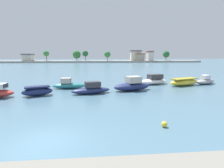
# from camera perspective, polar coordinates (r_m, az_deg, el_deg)

# --- Properties ---
(ground_plane) EXTENTS (400.00, 400.00, 0.00)m
(ground_plane) POSITION_cam_1_polar(r_m,az_deg,el_deg) (10.62, -20.35, -16.97)
(ground_plane) COLOR slate
(moored_boat_2) EXTENTS (3.58, 2.46, 1.10)m
(moored_boat_2) POSITION_cam_1_polar(r_m,az_deg,el_deg) (21.97, -22.71, -2.13)
(moored_boat_2) COLOR navy
(moored_boat_2) RESTS_ON ground
(moored_boat_3) EXTENTS (4.66, 1.64, 1.46)m
(moored_boat_3) POSITION_cam_1_polar(r_m,az_deg,el_deg) (25.44, -13.65, -0.23)
(moored_boat_3) COLOR teal
(moored_boat_3) RESTS_ON ground
(moored_boat_4) EXTENTS (4.93, 2.67, 1.43)m
(moored_boat_4) POSITION_cam_1_polar(r_m,az_deg,el_deg) (21.56, -6.63, -1.72)
(moored_boat_4) COLOR navy
(moored_boat_4) RESTS_ON ground
(moored_boat_5) EXTENTS (5.47, 3.49, 1.84)m
(moored_boat_5) POSITION_cam_1_polar(r_m,az_deg,el_deg) (23.49, 6.51, -0.41)
(moored_boat_5) COLOR navy
(moored_boat_5) RESTS_ON ground
(moored_boat_6) EXTENTS (5.91, 3.57, 1.57)m
(moored_boat_6) POSITION_cam_1_polar(r_m,az_deg,el_deg) (28.91, 12.83, 1.04)
(moored_boat_6) COLOR white
(moored_boat_6) RESTS_ON ground
(moored_boat_7) EXTENTS (5.66, 3.53, 1.11)m
(moored_boat_7) POSITION_cam_1_polar(r_m,az_deg,el_deg) (29.23, 22.01, 0.61)
(moored_boat_7) COLOR yellow
(moored_boat_7) RESTS_ON ground
(moored_boat_8) EXTENTS (4.32, 3.18, 1.45)m
(moored_boat_8) POSITION_cam_1_polar(r_m,az_deg,el_deg) (32.14, 27.71, 0.91)
(moored_boat_8) COLOR #9E9EA3
(moored_boat_8) RESTS_ON ground
(mooring_buoy_0) EXTENTS (0.26, 0.26, 0.26)m
(mooring_buoy_0) POSITION_cam_1_polar(r_m,az_deg,el_deg) (35.74, 23.88, 1.29)
(mooring_buoy_0) COLOR white
(mooring_buoy_0) RESTS_ON ground
(mooring_buoy_1) EXTENTS (0.38, 0.38, 0.38)m
(mooring_buoy_1) POSITION_cam_1_polar(r_m,az_deg,el_deg) (12.22, 16.39, -12.23)
(mooring_buoy_1) COLOR yellow
(mooring_buoy_1) RESTS_ON ground
(mooring_buoy_3) EXTENTS (0.27, 0.27, 0.27)m
(mooring_buoy_3) POSITION_cam_1_polar(r_m,az_deg,el_deg) (37.58, 7.14, 2.38)
(mooring_buoy_3) COLOR white
(mooring_buoy_3) RESTS_ON ground
(distant_shoreline) EXTENTS (137.52, 9.82, 7.55)m
(distant_shoreline) POSITION_cam_1_polar(r_m,az_deg,el_deg) (112.48, -4.71, 7.88)
(distant_shoreline) COLOR #9E998C
(distant_shoreline) RESTS_ON ground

